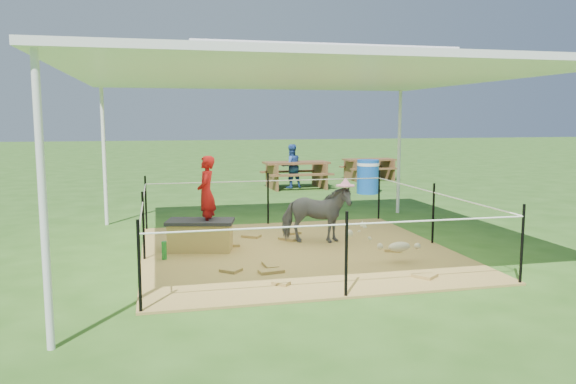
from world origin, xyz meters
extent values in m
plane|color=#2D5919|center=(0.00, 0.00, 0.00)|extent=(90.00, 90.00, 0.00)
cube|color=brown|center=(0.00, 0.00, 0.01)|extent=(4.60, 4.60, 0.03)
cylinder|color=silver|center=(-3.00, 3.00, 1.30)|extent=(0.07, 0.07, 2.60)
cylinder|color=silver|center=(3.00, 3.00, 1.30)|extent=(0.07, 0.07, 2.60)
cylinder|color=silver|center=(-3.00, -3.00, 1.30)|extent=(0.07, 0.07, 2.60)
cube|color=white|center=(0.00, 0.00, 2.64)|extent=(6.30, 6.30, 0.08)
cube|color=white|center=(0.00, 0.00, 2.79)|extent=(3.30, 3.30, 0.22)
cylinder|color=black|center=(-2.25, 2.25, 0.50)|extent=(0.04, 0.04, 1.00)
cylinder|color=black|center=(0.00, 2.25, 0.50)|extent=(0.04, 0.04, 1.00)
cylinder|color=black|center=(2.25, 2.25, 0.50)|extent=(0.04, 0.04, 1.00)
cylinder|color=black|center=(-2.25, 0.00, 0.50)|extent=(0.04, 0.04, 1.00)
cylinder|color=black|center=(2.25, 0.00, 0.50)|extent=(0.04, 0.04, 1.00)
cylinder|color=black|center=(-2.25, -2.25, 0.50)|extent=(0.04, 0.04, 1.00)
cylinder|color=black|center=(0.00, -2.25, 0.50)|extent=(0.04, 0.04, 1.00)
cylinder|color=black|center=(2.25, -2.25, 0.50)|extent=(0.04, 0.04, 1.00)
cylinder|color=white|center=(0.00, 2.25, 0.85)|extent=(4.50, 0.02, 0.02)
cylinder|color=white|center=(0.00, -2.25, 0.85)|extent=(4.50, 0.02, 0.02)
cylinder|color=white|center=(2.25, 0.00, 0.85)|extent=(0.02, 4.50, 0.02)
cylinder|color=white|center=(-2.25, 0.00, 0.85)|extent=(0.02, 4.50, 0.02)
cube|color=#A7803D|center=(-1.42, 0.36, 0.24)|extent=(1.02, 0.67, 0.42)
cube|color=black|center=(-1.42, 0.36, 0.47)|extent=(1.09, 0.74, 0.05)
imported|color=#A51010|center=(-1.32, 0.36, 1.01)|extent=(0.36, 0.46, 1.12)
cylinder|color=#1C7E27|center=(-1.97, -0.09, 0.16)|extent=(0.09, 0.09, 0.26)
imported|color=#46464B|center=(0.42, 0.44, 0.50)|extent=(1.20, 0.78, 0.93)
cylinder|color=#FF93C5|center=(0.42, 0.44, 1.03)|extent=(0.29, 0.29, 0.13)
cylinder|color=#164EA8|center=(3.52, 6.09, 0.46)|extent=(0.71, 0.71, 0.91)
cube|color=brown|center=(1.91, 7.66, 0.39)|extent=(1.92, 1.42, 0.78)
cube|color=#54371C|center=(4.84, 9.37, 0.35)|extent=(1.70, 1.25, 0.69)
imported|color=#2D54A9|center=(1.78, 7.76, 0.64)|extent=(0.69, 0.58, 1.28)
camera|label=1|loc=(-2.05, -8.08, 2.02)|focal=35.00mm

